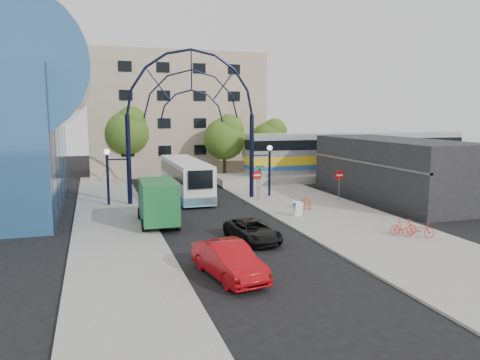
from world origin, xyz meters
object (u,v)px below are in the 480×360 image
object	(u,v)px
train_car	(358,152)
city_bus	(186,178)
do_not_enter_sign	(339,178)
black_suv	(253,231)
green_truck	(157,202)
tree_north_a	(226,137)
sandwich_board	(298,207)
red_sedan	(229,260)
bike_near_b	(307,202)
bike_near_a	(301,203)
gateway_arch	(192,94)
stop_sign	(257,178)
bike_far_a	(419,230)
tree_north_c	(271,138)
bike_far_b	(404,227)
street_name_sign	(260,175)
tree_north_b	(128,130)

from	to	relation	value
train_car	city_bus	xyz separation A→B (m)	(-20.15, -5.65, -1.26)
do_not_enter_sign	black_suv	bearing A→B (deg)	-139.71
green_truck	tree_north_a	bearing A→B (deg)	64.34
do_not_enter_sign	black_suv	distance (m)	13.56
sandwich_board	city_bus	distance (m)	11.89
red_sedan	bike_near_b	size ratio (longest dim) A/B	2.94
black_suv	tree_north_a	bearing A→B (deg)	70.05
red_sedan	bike_near_a	bearing A→B (deg)	42.69
gateway_arch	stop_sign	size ratio (longest dim) A/B	5.46
city_bus	bike_near_b	world-z (taller)	city_bus
do_not_enter_sign	bike_far_a	world-z (taller)	do_not_enter_sign
red_sedan	bike_near_a	world-z (taller)	red_sedan
city_bus	sandwich_board	bearing A→B (deg)	-61.15
city_bus	black_suv	distance (m)	15.13
black_suv	bike_near_b	world-z (taller)	black_suv
tree_north_c	green_truck	world-z (taller)	tree_north_c
tree_north_c	bike_far_b	xyz separation A→B (m)	(-2.79, -28.38, -3.67)
bike_near_a	bike_far_a	distance (m)	9.88
street_name_sign	tree_north_b	distance (m)	19.81
city_bus	do_not_enter_sign	bearing A→B (deg)	-29.82
tree_north_a	black_suv	xyz separation A→B (m)	(-5.41, -24.65, -4.00)
sandwich_board	bike_near_b	bearing A→B (deg)	51.48
red_sedan	bike_far_b	size ratio (longest dim) A/B	2.93
tree_north_c	bike_far_a	size ratio (longest dim) A/B	3.71
tree_north_b	do_not_enter_sign	bearing A→B (deg)	-53.26
tree_north_a	tree_north_c	distance (m)	6.33
street_name_sign	bike_near_a	size ratio (longest dim) A/B	1.82
gateway_arch	city_bus	distance (m)	7.30
tree_north_a	do_not_enter_sign	bearing A→B (deg)	-72.97
street_name_sign	bike_far_a	bearing A→B (deg)	-71.67
gateway_arch	tree_north_b	size ratio (longest dim) A/B	1.70
gateway_arch	tree_north_c	distance (m)	18.95
tree_north_c	city_bus	world-z (taller)	tree_north_c
bike_near_a	black_suv	bearing A→B (deg)	-131.06
do_not_enter_sign	city_bus	xyz separation A→B (m)	(-11.15, 6.35, -0.33)
gateway_arch	street_name_sign	bearing A→B (deg)	-15.07
tree_north_a	tree_north_c	world-z (taller)	tree_north_a
tree_north_a	bike_far_b	bearing A→B (deg)	-83.07
tree_north_b	black_suv	bearing A→B (deg)	-80.91
bike_far_a	stop_sign	bearing A→B (deg)	44.96
tree_north_a	bike_far_b	size ratio (longest dim) A/B	4.35
red_sedan	stop_sign	bearing A→B (deg)	55.81
black_suv	sandwich_board	bearing A→B (deg)	36.30
green_truck	bike_near_a	world-z (taller)	green_truck
tree_north_b	bike_far_a	bearing A→B (deg)	-66.33
do_not_enter_sign	bike_near_b	bearing A→B (deg)	-152.90
street_name_sign	bike_far_b	distance (m)	13.77
stop_sign	tree_north_c	xyz separation A→B (m)	(7.32, 15.93, 2.28)
gateway_arch	red_sedan	bearing A→B (deg)	-96.95
stop_sign	green_truck	size ratio (longest dim) A/B	0.42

